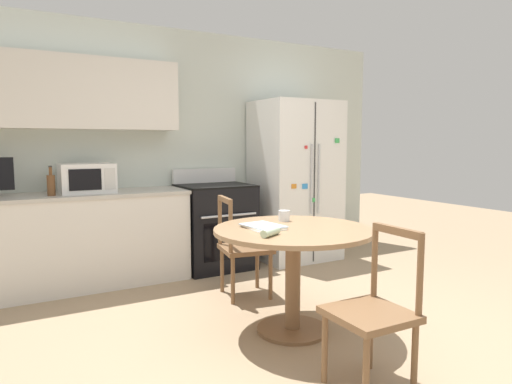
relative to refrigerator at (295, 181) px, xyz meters
name	(u,v)px	position (x,y,z in m)	size (l,w,h in m)	color
ground_plane	(329,354)	(-1.22, -2.21, -0.92)	(14.00, 14.00, 0.00)	#9E8466
back_wall	(158,137)	(-1.53, 0.39, 0.51)	(5.20, 0.44, 2.60)	silver
kitchen_counter	(79,240)	(-2.42, 0.08, -0.47)	(2.04, 0.64, 0.90)	silver
refrigerator	(295,181)	(0.00, 0.00, 0.00)	(0.91, 0.78, 1.85)	white
oven_range	(215,226)	(-1.01, 0.06, -0.46)	(0.76, 0.68, 1.08)	black
microwave	(87,178)	(-2.32, 0.09, 0.11)	(0.49, 0.39, 0.28)	white
counter_bottle	(51,184)	(-2.65, -0.02, 0.08)	(0.07, 0.07, 0.27)	brown
dining_table	(293,250)	(-1.23, -1.79, -0.32)	(1.14, 1.14, 0.77)	#997551
dining_chair_near	(374,313)	(-1.27, -2.65, -0.49)	(0.43, 0.43, 0.90)	brown
dining_chair_far	(242,248)	(-1.19, -0.92, -0.49)	(0.49, 0.49, 0.90)	brown
candle_glass	(284,216)	(-1.13, -1.51, -0.12)	(0.09, 0.09, 0.08)	silver
folded_napkin	(271,232)	(-1.52, -1.95, -0.13)	(0.18, 0.13, 0.05)	beige
mail_stack	(263,227)	(-1.42, -1.69, -0.15)	(0.26, 0.33, 0.02)	white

